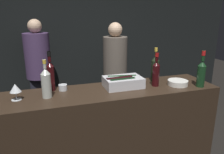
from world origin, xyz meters
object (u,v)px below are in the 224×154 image
at_px(candle_votive, 63,87).
at_px(champagne_bottle, 155,68).
at_px(ice_bin_with_bottles, 123,81).
at_px(wine_glass, 15,89).
at_px(rose_wine_bottle, 46,82).
at_px(person_in_hoodie, 115,71).
at_px(red_wine_bottle_burgundy, 201,72).
at_px(red_wine_bottle_black_foil, 51,74).
at_px(bowl_white, 178,83).
at_px(red_wine_bottle_tall, 156,72).
at_px(person_blond_tee, 39,67).

distance_m(candle_votive, champagne_bottle, 0.98).
xyz_separation_m(ice_bin_with_bottles, wine_glass, (-0.97, -0.04, 0.04)).
bearing_deg(rose_wine_bottle, person_in_hoodie, 49.94).
height_order(red_wine_bottle_burgundy, red_wine_bottle_black_foil, red_wine_bottle_black_foil).
distance_m(bowl_white, red_wine_bottle_burgundy, 0.25).
bearing_deg(wine_glass, ice_bin_with_bottles, 2.37).
relative_size(red_wine_bottle_burgundy, red_wine_bottle_black_foil, 0.96).
bearing_deg(red_wine_bottle_black_foil, red_wine_bottle_burgundy, -13.53).
height_order(red_wine_bottle_tall, champagne_bottle, champagne_bottle).
height_order(bowl_white, wine_glass, wine_glass).
relative_size(bowl_white, candle_votive, 2.48).
bearing_deg(candle_votive, red_wine_bottle_tall, -9.38).
bearing_deg(champagne_bottle, red_wine_bottle_black_foil, 178.14).
height_order(red_wine_bottle_burgundy, champagne_bottle, same).
bearing_deg(bowl_white, person_blond_tee, 127.38).
xyz_separation_m(ice_bin_with_bottles, person_blond_tee, (-0.81, 1.66, -0.19)).
bearing_deg(bowl_white, champagne_bottle, 127.75).
relative_size(bowl_white, red_wine_bottle_black_foil, 0.54).
bearing_deg(rose_wine_bottle, red_wine_bottle_black_foil, 75.18).
distance_m(red_wine_bottle_tall, red_wine_bottle_black_foil, 1.02).
height_order(candle_votive, person_blond_tee, person_blond_tee).
bearing_deg(person_in_hoodie, wine_glass, -16.38).
bearing_deg(person_in_hoodie, bowl_white, 40.49).
bearing_deg(bowl_white, red_wine_bottle_tall, 167.12).
distance_m(red_wine_bottle_black_foil, person_blond_tee, 1.58).
distance_m(wine_glass, person_in_hoodie, 1.79).
xyz_separation_m(ice_bin_with_bottles, red_wine_bottle_burgundy, (0.74, -0.22, 0.09)).
height_order(ice_bin_with_bottles, champagne_bottle, champagne_bottle).
bearing_deg(bowl_white, rose_wine_bottle, 177.40).
height_order(wine_glass, rose_wine_bottle, rose_wine_bottle).
relative_size(person_in_hoodie, person_blond_tee, 0.97).
relative_size(red_wine_bottle_tall, red_wine_bottle_black_foil, 0.90).
relative_size(bowl_white, person_in_hoodie, 0.12).
bearing_deg(ice_bin_with_bottles, champagne_bottle, 11.68).
relative_size(red_wine_bottle_black_foil, champagne_bottle, 1.04).
bearing_deg(person_in_hoodie, red_wine_bottle_burgundy, 46.98).
xyz_separation_m(ice_bin_with_bottles, red_wine_bottle_tall, (0.33, -0.07, 0.09)).
xyz_separation_m(bowl_white, rose_wine_bottle, (-1.28, 0.06, 0.11)).
relative_size(rose_wine_bottle, person_blond_tee, 0.20).
distance_m(candle_votive, person_blond_tee, 1.61).
relative_size(red_wine_bottle_burgundy, rose_wine_bottle, 1.08).
height_order(ice_bin_with_bottles, red_wine_bottle_burgundy, red_wine_bottle_burgundy).
xyz_separation_m(wine_glass, red_wine_bottle_burgundy, (1.71, -0.18, 0.04)).
bearing_deg(person_in_hoodie, red_wine_bottle_tall, 30.59).
xyz_separation_m(bowl_white, candle_votive, (-1.13, 0.20, 0.00)).
bearing_deg(rose_wine_bottle, red_wine_bottle_tall, -0.34).
distance_m(rose_wine_bottle, person_in_hoodie, 1.65).
relative_size(red_wine_bottle_burgundy, person_in_hoodie, 0.22).
relative_size(rose_wine_bottle, person_in_hoodie, 0.21).
relative_size(candle_votive, champagne_bottle, 0.22).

